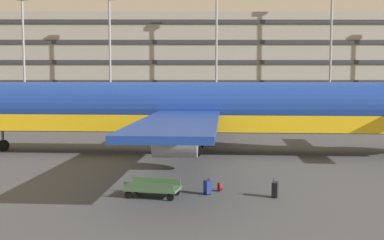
{
  "coord_description": "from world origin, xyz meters",
  "views": [
    {
      "loc": [
        2.88,
        -37.79,
        5.7
      ],
      "look_at": [
        3.06,
        -6.48,
        3.0
      ],
      "focal_mm": 44.15,
      "sensor_mm": 36.0,
      "label": 1
    }
  ],
  "objects": [
    {
      "name": "terminal_structure",
      "position": [
        0.0,
        52.65,
        8.72
      ],
      "size": [
        141.08,
        14.8,
        17.45
      ],
      "color": "gray",
      "rests_on": "ground_plane"
    },
    {
      "name": "light_mast_left",
      "position": [
        -24.28,
        40.32,
        11.27
      ],
      "size": [
        1.8,
        0.5,
        19.24
      ],
      "color": "gray",
      "rests_on": "ground_plane"
    },
    {
      "name": "airliner",
      "position": [
        2.45,
        -1.61,
        3.35
      ],
      "size": [
        43.37,
        35.14,
        11.32
      ],
      "color": "navy",
      "rests_on": "ground_plane"
    },
    {
      "name": "ground_plane",
      "position": [
        0.0,
        0.0,
        0.0
      ],
      "size": [
        600.0,
        600.0,
        0.0
      ],
      "primitive_type": "plane",
      "color": "#424449"
    },
    {
      "name": "baggage_cart",
      "position": [
        1.09,
        -15.26,
        0.43
      ],
      "size": [
        3.37,
        1.86,
        0.82
      ],
      "color": "#4C724C",
      "rests_on": "ground_plane"
    },
    {
      "name": "light_mast_right",
      "position": [
        26.19,
        40.32,
        13.6
      ],
      "size": [
        1.8,
        0.5,
        23.75
      ],
      "color": "gray",
      "rests_on": "ground_plane"
    },
    {
      "name": "suitcase_orange",
      "position": [
        3.79,
        -14.76,
        0.37
      ],
      "size": [
        0.41,
        0.45,
        0.79
      ],
      "color": "navy",
      "rests_on": "ground_plane"
    },
    {
      "name": "light_mast_center_left",
      "position": [
        -10.14,
        40.32,
        11.3
      ],
      "size": [
        1.8,
        0.5,
        19.31
      ],
      "color": "gray",
      "rests_on": "ground_plane"
    },
    {
      "name": "suitcase_black",
      "position": [
        7.03,
        -15.38,
        0.4
      ],
      "size": [
        0.4,
        0.51,
        0.91
      ],
      "color": "black",
      "rests_on": "ground_plane"
    },
    {
      "name": "backpack_red",
      "position": [
        4.45,
        -14.1,
        0.22
      ],
      "size": [
        0.3,
        0.37,
        0.5
      ],
      "color": "maroon",
      "rests_on": "ground_plane"
    },
    {
      "name": "light_mast_center_right",
      "position": [
        7.35,
        40.32,
        12.29
      ],
      "size": [
        1.8,
        0.5,
        21.22
      ],
      "color": "gray",
      "rests_on": "ground_plane"
    }
  ]
}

